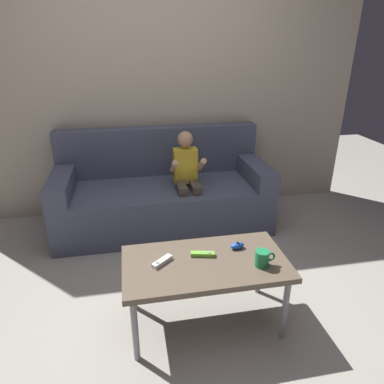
{
  "coord_description": "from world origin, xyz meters",
  "views": [
    {
      "loc": [
        -0.27,
        -1.7,
        1.62
      ],
      "look_at": [
        0.17,
        0.6,
        0.59
      ],
      "focal_mm": 32.14,
      "sensor_mm": 36.0,
      "label": 1
    }
  ],
  "objects_px": {
    "couch": "(163,194)",
    "coffee_mug": "(263,258)",
    "nunchuk_blue": "(237,246)",
    "game_remote_lime_near_edge": "(203,254)",
    "person_seated_on_couch": "(187,177)",
    "game_remote_white_far_corner": "(162,261)",
    "coffee_table": "(205,267)"
  },
  "relations": [
    {
      "from": "couch",
      "to": "coffee_mug",
      "type": "relative_size",
      "value": 16.28
    },
    {
      "from": "couch",
      "to": "nunchuk_blue",
      "type": "height_order",
      "value": "couch"
    },
    {
      "from": "couch",
      "to": "game_remote_lime_near_edge",
      "type": "height_order",
      "value": "couch"
    },
    {
      "from": "person_seated_on_couch",
      "to": "nunchuk_blue",
      "type": "xyz_separation_m",
      "value": [
        0.12,
        -1.08,
        -0.05
      ]
    },
    {
      "from": "person_seated_on_couch",
      "to": "game_remote_white_far_corner",
      "type": "xyz_separation_m",
      "value": [
        -0.35,
        -1.14,
        -0.06
      ]
    },
    {
      "from": "couch",
      "to": "game_remote_white_far_corner",
      "type": "distance_m",
      "value": 1.34
    },
    {
      "from": "person_seated_on_couch",
      "to": "game_remote_lime_near_edge",
      "type": "xyz_separation_m",
      "value": [
        -0.1,
        -1.11,
        -0.06
      ]
    },
    {
      "from": "nunchuk_blue",
      "to": "game_remote_white_far_corner",
      "type": "relative_size",
      "value": 0.74
    },
    {
      "from": "person_seated_on_couch",
      "to": "game_remote_white_far_corner",
      "type": "distance_m",
      "value": 1.19
    },
    {
      "from": "person_seated_on_couch",
      "to": "coffee_table",
      "type": "height_order",
      "value": "person_seated_on_couch"
    },
    {
      "from": "nunchuk_blue",
      "to": "game_remote_lime_near_edge",
      "type": "bearing_deg",
      "value": -170.67
    },
    {
      "from": "person_seated_on_couch",
      "to": "game_remote_lime_near_edge",
      "type": "bearing_deg",
      "value": -95.23
    },
    {
      "from": "person_seated_on_couch",
      "to": "coffee_table",
      "type": "bearing_deg",
      "value": -94.77
    },
    {
      "from": "person_seated_on_couch",
      "to": "coffee_mug",
      "type": "height_order",
      "value": "person_seated_on_couch"
    },
    {
      "from": "game_remote_lime_near_edge",
      "to": "coffee_mug",
      "type": "bearing_deg",
      "value": -26.51
    },
    {
      "from": "game_remote_lime_near_edge",
      "to": "person_seated_on_couch",
      "type": "bearing_deg",
      "value": 84.77
    },
    {
      "from": "couch",
      "to": "person_seated_on_couch",
      "type": "height_order",
      "value": "person_seated_on_couch"
    },
    {
      "from": "couch",
      "to": "nunchuk_blue",
      "type": "relative_size",
      "value": 19.9
    },
    {
      "from": "coffee_table",
      "to": "nunchuk_blue",
      "type": "xyz_separation_m",
      "value": [
        0.22,
        0.09,
        0.06
      ]
    },
    {
      "from": "game_remote_lime_near_edge",
      "to": "nunchuk_blue",
      "type": "bearing_deg",
      "value": 9.33
    },
    {
      "from": "game_remote_white_far_corner",
      "to": "person_seated_on_couch",
      "type": "bearing_deg",
      "value": 73.14
    },
    {
      "from": "person_seated_on_couch",
      "to": "game_remote_lime_near_edge",
      "type": "distance_m",
      "value": 1.12
    },
    {
      "from": "couch",
      "to": "person_seated_on_couch",
      "type": "relative_size",
      "value": 2.11
    },
    {
      "from": "game_remote_lime_near_edge",
      "to": "coffee_mug",
      "type": "relative_size",
      "value": 1.22
    },
    {
      "from": "person_seated_on_couch",
      "to": "coffee_mug",
      "type": "relative_size",
      "value": 7.73
    },
    {
      "from": "game_remote_lime_near_edge",
      "to": "game_remote_white_far_corner",
      "type": "relative_size",
      "value": 1.11
    },
    {
      "from": "game_remote_lime_near_edge",
      "to": "nunchuk_blue",
      "type": "distance_m",
      "value": 0.23
    },
    {
      "from": "couch",
      "to": "nunchuk_blue",
      "type": "distance_m",
      "value": 1.31
    },
    {
      "from": "game_remote_lime_near_edge",
      "to": "coffee_mug",
      "type": "height_order",
      "value": "coffee_mug"
    },
    {
      "from": "nunchuk_blue",
      "to": "coffee_mug",
      "type": "height_order",
      "value": "coffee_mug"
    },
    {
      "from": "person_seated_on_couch",
      "to": "coffee_mug",
      "type": "bearing_deg",
      "value": -80.65
    },
    {
      "from": "game_remote_lime_near_edge",
      "to": "nunchuk_blue",
      "type": "height_order",
      "value": "nunchuk_blue"
    }
  ]
}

